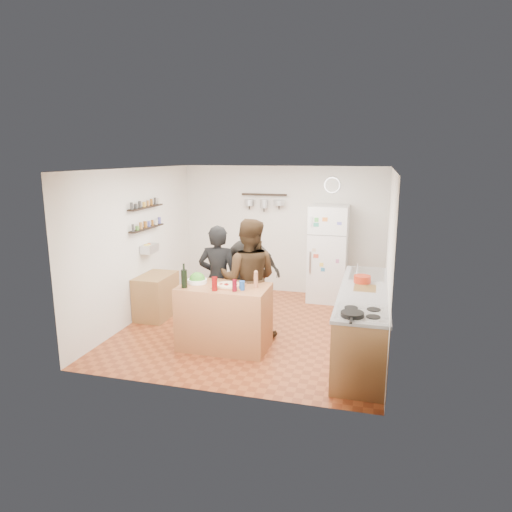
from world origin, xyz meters
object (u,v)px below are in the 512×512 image
(salad_bowl, at_px, (197,281))
(wine_bottle, at_px, (184,279))
(prep_island, at_px, (224,317))
(side_table, at_px, (156,296))
(skillet, at_px, (352,314))
(fridge, at_px, (328,254))
(person_back, at_px, (249,272))
(counter_run, at_px, (363,322))
(pepper_mill, at_px, (256,281))
(person_center, at_px, (249,279))
(wall_clock, at_px, (332,185))
(red_bowl, at_px, (362,279))
(salt_canister, at_px, (242,286))
(person_left, at_px, (218,280))

(salad_bowl, height_order, wine_bottle, wine_bottle)
(prep_island, height_order, side_table, prep_island)
(skillet, relative_size, fridge, 0.15)
(person_back, height_order, counter_run, person_back)
(skillet, xyz_separation_m, side_table, (-3.34, 1.71, -0.58))
(person_back, relative_size, fridge, 0.96)
(skillet, bearing_deg, side_table, 152.85)
(salad_bowl, distance_m, pepper_mill, 0.87)
(salad_bowl, bearing_deg, counter_run, 6.04)
(prep_island, relative_size, skillet, 4.77)
(person_center, bearing_deg, wall_clock, -116.58)
(pepper_mill, height_order, side_table, pepper_mill)
(wine_bottle, height_order, side_table, wine_bottle)
(red_bowl, bearing_deg, person_back, 169.24)
(salt_canister, xyz_separation_m, skillet, (1.51, -0.70, -0.03))
(wall_clock, distance_m, side_table, 3.81)
(salad_bowl, height_order, pepper_mill, pepper_mill)
(salad_bowl, relative_size, salt_canister, 2.24)
(salad_bowl, relative_size, counter_run, 0.11)
(wine_bottle, height_order, fridge, fridge)
(salt_canister, height_order, fridge, fridge)
(skillet, relative_size, side_table, 0.33)
(salt_canister, relative_size, fridge, 0.07)
(pepper_mill, bearing_deg, person_back, 111.26)
(side_table, bearing_deg, person_center, -13.53)
(person_left, bearing_deg, salad_bowl, 68.44)
(side_table, bearing_deg, prep_island, -30.38)
(person_center, xyz_separation_m, counter_run, (1.69, -0.18, -0.45))
(wine_bottle, height_order, salt_canister, wine_bottle)
(counter_run, bearing_deg, wall_clock, 105.92)
(fridge, xyz_separation_m, side_table, (-2.69, -1.70, -0.54))
(red_bowl, height_order, wall_clock, wall_clock)
(salt_canister, relative_size, side_table, 0.16)
(salt_canister, distance_m, red_bowl, 1.74)
(wall_clock, bearing_deg, salad_bowl, -118.76)
(person_left, bearing_deg, red_bowl, 178.16)
(salad_bowl, bearing_deg, side_table, 142.66)
(counter_run, relative_size, fridge, 1.46)
(pepper_mill, bearing_deg, counter_run, 9.58)
(person_center, height_order, counter_run, person_center)
(pepper_mill, xyz_separation_m, person_back, (-0.37, 0.94, -0.14))
(person_back, distance_m, skillet, 2.50)
(salad_bowl, distance_m, side_table, 1.51)
(person_back, height_order, fridge, fridge)
(person_back, bearing_deg, side_table, 5.79)
(wine_bottle, xyz_separation_m, fridge, (1.66, 2.82, -0.14))
(person_left, bearing_deg, prep_island, 112.46)
(person_center, distance_m, fridge, 2.32)
(prep_island, relative_size, counter_run, 0.48)
(prep_island, bearing_deg, wall_clock, 68.40)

